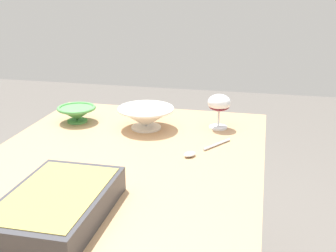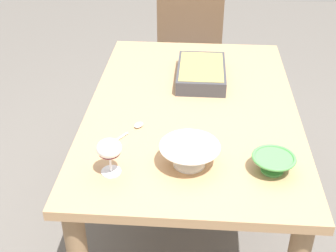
% 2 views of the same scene
% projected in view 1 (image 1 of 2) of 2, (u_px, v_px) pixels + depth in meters
% --- Properties ---
extents(dining_table, '(1.40, 0.89, 0.75)m').
position_uv_depth(dining_table, '(110.00, 210.00, 1.30)').
color(dining_table, tan).
rests_on(dining_table, ground_plane).
extents(wine_glass, '(0.09, 0.09, 0.13)m').
position_uv_depth(wine_glass, '(219.00, 105.00, 1.63)').
color(wine_glass, white).
rests_on(wine_glass, dining_table).
extents(casserole_dish, '(0.36, 0.22, 0.07)m').
position_uv_depth(casserole_dish, '(57.00, 204.00, 1.03)').
color(casserole_dish, '#38383D').
rests_on(casserole_dish, dining_table).
extents(mixing_bowl, '(0.15, 0.15, 0.06)m').
position_uv_depth(mixing_bowl, '(77.00, 113.00, 1.71)').
color(mixing_bowl, '#4C994C').
rests_on(mixing_bowl, dining_table).
extents(small_bowl, '(0.21, 0.21, 0.08)m').
position_uv_depth(small_bowl, '(145.00, 117.00, 1.64)').
color(small_bowl, white).
rests_on(small_bowl, dining_table).
extents(serving_spoon, '(0.20, 0.14, 0.01)m').
position_uv_depth(serving_spoon, '(199.00, 151.00, 1.42)').
color(serving_spoon, silver).
rests_on(serving_spoon, dining_table).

